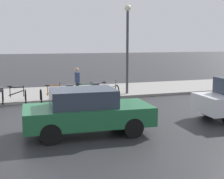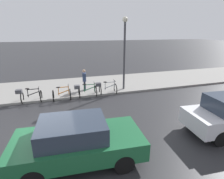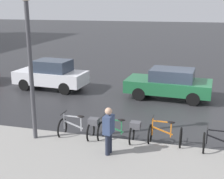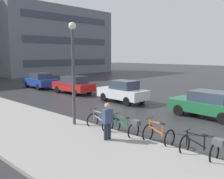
{
  "view_description": "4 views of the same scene",
  "coord_description": "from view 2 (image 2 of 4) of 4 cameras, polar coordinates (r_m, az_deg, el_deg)",
  "views": [
    {
      "loc": [
        11.88,
        -1.22,
        3.02
      ],
      "look_at": [
        -0.03,
        2.85,
        1.09
      ],
      "focal_mm": 50.0,
      "sensor_mm": 36.0,
      "label": 1
    },
    {
      "loc": [
        7.05,
        0.95,
        4.16
      ],
      "look_at": [
        -2.26,
        3.71,
        0.87
      ],
      "focal_mm": 28.0,
      "sensor_mm": 36.0,
      "label": 2
    },
    {
      "loc": [
        -13.15,
        0.05,
        4.61
      ],
      "look_at": [
        -1.37,
        3.25,
        1.23
      ],
      "focal_mm": 50.0,
      "sensor_mm": 36.0,
      "label": 3
    },
    {
      "loc": [
        -11.6,
        -4.35,
        3.53
      ],
      "look_at": [
        -2.12,
        4.7,
        1.68
      ],
      "focal_mm": 40.0,
      "sensor_mm": 36.0,
      "label": 4
    }
  ],
  "objects": [
    {
      "name": "ground_plane",
      "position": [
        8.24,
        -21.27,
        -13.01
      ],
      "size": [
        140.0,
        140.0,
        0.0
      ],
      "primitive_type": "plane",
      "color": "#28282B"
    },
    {
      "name": "sidewalk_kerb",
      "position": [
        16.4,
        17.65,
        3.38
      ],
      "size": [
        4.8,
        60.0,
        0.14
      ],
      "primitive_type": "cube",
      "color": "gray",
      "rests_on": "ground"
    },
    {
      "name": "bicycle_nearest",
      "position": [
        11.58,
        -25.54,
        -1.69
      ],
      "size": [
        0.75,
        1.39,
        0.93
      ],
      "color": "black",
      "rests_on": "ground"
    },
    {
      "name": "bicycle_second",
      "position": [
        11.22,
        -16.05,
        -1.62
      ],
      "size": [
        0.74,
        1.08,
        1.01
      ],
      "color": "black",
      "rests_on": "ground"
    },
    {
      "name": "bicycle_third",
      "position": [
        11.46,
        -8.76,
        -0.25
      ],
      "size": [
        0.75,
        1.42,
        0.95
      ],
      "color": "black",
      "rests_on": "ground"
    },
    {
      "name": "bicycle_farthest",
      "position": [
        11.79,
        -2.04,
        0.54
      ],
      "size": [
        0.76,
        1.4,
        0.97
      ],
      "color": "black",
      "rests_on": "ground"
    },
    {
      "name": "car_green",
      "position": [
        6.01,
        -11.29,
        -16.08
      ],
      "size": [
        2.14,
        4.28,
        1.5
      ],
      "color": "#1E6038",
      "rests_on": "ground"
    },
    {
      "name": "pedestrian",
      "position": [
        12.34,
        -9.01,
        3.24
      ],
      "size": [
        0.43,
        0.29,
        1.63
      ],
      "color": "#1E2333",
      "rests_on": "ground"
    },
    {
      "name": "streetlamp",
      "position": [
        12.15,
        4.11,
        13.89
      ],
      "size": [
        0.35,
        0.35,
        5.02
      ],
      "color": "#424247",
      "rests_on": "ground"
    }
  ]
}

